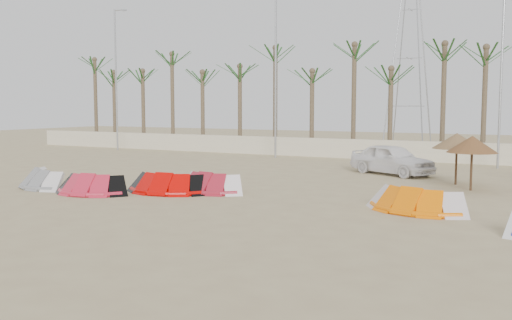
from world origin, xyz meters
The scene contains 15 objects.
ground centered at (0.00, 0.00, 0.00)m, with size 120.00×120.00×0.00m, color tan.
boundary_wall centered at (0.00, 22.00, 0.65)m, with size 60.00×0.30×1.30m, color beige.
palm_line centered at (0.67, 23.50, 6.44)m, with size 52.00×4.00×7.70m.
lamp_a centered at (-19.96, 20.00, 5.77)m, with size 1.25×0.14×11.00m.
lamp_b centered at (-5.96, 20.00, 5.77)m, with size 1.25×0.14×11.00m.
lamp_c centered at (8.04, 20.00, 5.77)m, with size 1.25×0.14×11.00m.
pylon centered at (1.00, 28.00, 0.00)m, with size 3.00×3.00×14.00m, color #A5A8AD, non-canonical shape.
kite_grey centered at (-8.67, 2.85, 0.42)m, with size 3.69×2.62×0.90m.
kite_red_left centered at (-5.42, 2.40, 0.42)m, with size 3.30×1.95×0.90m.
kite_red_mid centered at (-2.91, 4.14, 0.42)m, with size 3.69×1.96×0.90m.
kite_red_right centered at (-1.53, 5.01, 0.42)m, with size 3.22×1.71×0.90m.
kite_orange centered at (6.88, 4.69, 0.42)m, with size 3.74×2.30×0.90m.
parasol_left centered at (6.99, 11.98, 1.97)m, with size 2.17×2.17×2.32m.
parasol_mid centered at (7.84, 10.40, 1.94)m, with size 2.08×2.08×2.29m.
car centered at (3.45, 14.40, 0.79)m, with size 1.86×4.63×1.58m, color white.
Camera 1 is at (11.06, -14.66, 3.55)m, focal length 40.00 mm.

